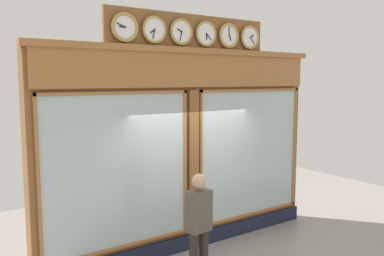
{
  "coord_description": "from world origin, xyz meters",
  "views": [
    {
      "loc": [
        4.06,
        5.83,
        3.06
      ],
      "look_at": [
        0.0,
        0.0,
        2.21
      ],
      "focal_mm": 37.78,
      "sensor_mm": 36.0,
      "label": 1
    }
  ],
  "objects": [
    {
      "name": "shop_facade",
      "position": [
        0.0,
        -0.12,
        1.86
      ],
      "size": [
        5.69,
        0.42,
        4.18
      ],
      "color": "brown",
      "rests_on": "ground_plane"
    },
    {
      "name": "pedestrian",
      "position": [
        0.66,
        1.12,
        0.93
      ],
      "size": [
        0.38,
        0.26,
        1.69
      ],
      "color": "#312A24",
      "rests_on": "ground_plane"
    }
  ]
}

